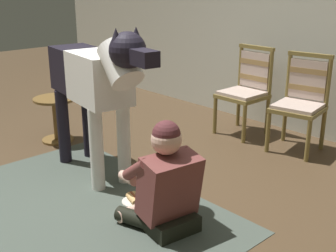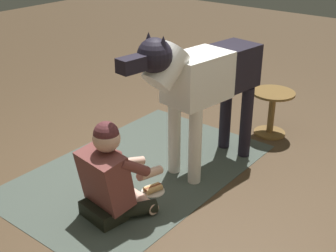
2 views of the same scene
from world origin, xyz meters
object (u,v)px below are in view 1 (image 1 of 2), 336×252
dining_chair_left_of_pair (248,86)px  hot_dog_on_plate (134,199)px  dining_chair_right_of_pair (302,98)px  large_dog (96,81)px  person_sitting_on_floor (165,185)px  round_side_table (56,115)px

dining_chair_left_of_pair → hot_dog_on_plate: bearing=-77.3°
dining_chair_right_of_pair → large_dog: 2.11m
dining_chair_right_of_pair → person_sitting_on_floor: size_ratio=1.22×
dining_chair_left_of_pair → large_dog: bearing=-94.2°
dining_chair_left_of_pair → round_side_table: dining_chair_left_of_pair is taller
large_dog → round_side_table: size_ratio=3.48×
person_sitting_on_floor → large_dog: large_dog is taller
round_side_table → hot_dog_on_plate: bearing=-8.8°
dining_chair_right_of_pair → person_sitting_on_floor: bearing=-84.7°
dining_chair_left_of_pair → person_sitting_on_floor: bearing=-66.9°
dining_chair_right_of_pair → dining_chair_left_of_pair: bearing=179.9°
dining_chair_left_of_pair → round_side_table: 2.13m
person_sitting_on_floor → hot_dog_on_plate: (-0.43, 0.06, -0.30)m
dining_chair_right_of_pair → person_sitting_on_floor: 2.07m
person_sitting_on_floor → hot_dog_on_plate: 0.53m
dining_chair_left_of_pair → large_dog: (-0.14, -1.91, 0.33)m
large_dog → round_side_table: bearing=170.8°
round_side_table → large_dog: bearing=-9.2°
dining_chair_right_of_pair → large_dog: size_ratio=0.58×
person_sitting_on_floor → dining_chair_right_of_pair: bearing=95.3°
dining_chair_right_of_pair → round_side_table: bearing=-137.5°
person_sitting_on_floor → large_dog: size_ratio=0.48×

